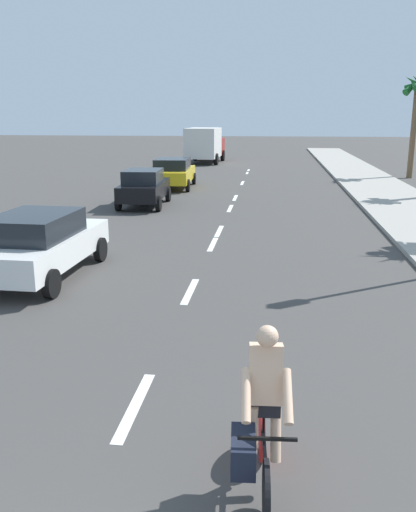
{
  "coord_description": "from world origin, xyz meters",
  "views": [
    {
      "loc": [
        1.76,
        -1.51,
        3.8
      ],
      "look_at": [
        0.53,
        8.71,
        1.1
      ],
      "focal_mm": 37.75,
      "sensor_mm": 36.0,
      "label": 1
    }
  ],
  "objects": [
    {
      "name": "ground_plane",
      "position": [
        0.0,
        20.0,
        0.0
      ],
      "size": [
        160.0,
        160.0,
        0.0
      ],
      "primitive_type": "plane",
      "color": "#423F3D"
    },
    {
      "name": "sidewalk_strip",
      "position": [
        7.28,
        22.0,
        0.07
      ],
      "size": [
        3.6,
        80.0,
        0.14
      ],
      "primitive_type": "cube",
      "color": "#9E998E",
      "rests_on": "ground"
    },
    {
      "name": "lane_stripe_1",
      "position": [
        0.0,
        4.83,
        0.0
      ],
      "size": [
        0.16,
        1.8,
        0.01
      ],
      "primitive_type": "cube",
      "color": "white",
      "rests_on": "ground"
    },
    {
      "name": "lane_stripe_2",
      "position": [
        0.0,
        9.74,
        0.0
      ],
      "size": [
        0.16,
        1.8,
        0.01
      ],
      "primitive_type": "cube",
      "color": "white",
      "rests_on": "ground"
    },
    {
      "name": "lane_stripe_3",
      "position": [
        0.0,
        14.26,
        0.0
      ],
      "size": [
        0.16,
        1.8,
        0.01
      ],
      "primitive_type": "cube",
      "color": "white",
      "rests_on": "ground"
    },
    {
      "name": "lane_stripe_4",
      "position": [
        0.0,
        16.19,
        0.0
      ],
      "size": [
        0.16,
        1.8,
        0.01
      ],
      "primitive_type": "cube",
      "color": "white",
      "rests_on": "ground"
    },
    {
      "name": "lane_stripe_5",
      "position": [
        0.0,
        20.8,
        0.0
      ],
      "size": [
        0.16,
        1.8,
        0.01
      ],
      "primitive_type": "cube",
      "color": "white",
      "rests_on": "ground"
    },
    {
      "name": "lane_stripe_6",
      "position": [
        0.0,
        23.76,
        0.0
      ],
      "size": [
        0.16,
        1.8,
        0.01
      ],
      "primitive_type": "cube",
      "color": "white",
      "rests_on": "ground"
    },
    {
      "name": "lane_stripe_7",
      "position": [
        0.0,
        29.54,
        0.0
      ],
      "size": [
        0.16,
        1.8,
        0.01
      ],
      "primitive_type": "cube",
      "color": "white",
      "rests_on": "ground"
    },
    {
      "name": "lane_stripe_8",
      "position": [
        0.0,
        35.34,
        0.0
      ],
      "size": [
        0.16,
        1.8,
        0.01
      ],
      "primitive_type": "cube",
      "color": "white",
      "rests_on": "ground"
    },
    {
      "name": "lane_stripe_9",
      "position": [
        0.0,
        36.72,
        0.0
      ],
      "size": [
        0.16,
        1.8,
        0.01
      ],
      "primitive_type": "cube",
      "color": "white",
      "rests_on": "ground"
    },
    {
      "name": "cyclist",
      "position": [
        1.71,
        3.35,
        0.83
      ],
      "size": [
        0.65,
        1.71,
        1.82
      ],
      "rotation": [
        0.0,
        0.0,
        3.2
      ],
      "color": "black",
      "rests_on": "ground"
    },
    {
      "name": "parked_car_white",
      "position": [
        -3.77,
        10.44,
        0.84
      ],
      "size": [
        2.18,
        4.54,
        1.57
      ],
      "rotation": [
        0.0,
        0.0,
        -0.03
      ],
      "color": "white",
      "rests_on": "ground"
    },
    {
      "name": "parked_car_black",
      "position": [
        -3.72,
        20.97,
        0.84
      ],
      "size": [
        1.98,
        4.01,
        1.57
      ],
      "rotation": [
        0.0,
        0.0,
        0.04
      ],
      "color": "black",
      "rests_on": "ground"
    },
    {
      "name": "parked_car_yellow",
      "position": [
        -3.58,
        27.01,
        0.84
      ],
      "size": [
        2.27,
        4.66,
        1.57
      ],
      "rotation": [
        0.0,
        0.0,
        0.04
      ],
      "color": "gold",
      "rests_on": "ground"
    },
    {
      "name": "delivery_truck",
      "position": [
        -3.86,
        42.73,
        1.5
      ],
      "size": [
        2.87,
        6.33,
        2.8
      ],
      "rotation": [
        0.0,
        0.0,
        -0.04
      ],
      "color": "maroon",
      "rests_on": "ground"
    },
    {
      "name": "palm_tree_distant",
      "position": [
        10.16,
        33.4,
        4.88
      ],
      "size": [
        1.85,
        1.85,
        6.37
      ],
      "color": "brown",
      "rests_on": "ground"
    }
  ]
}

